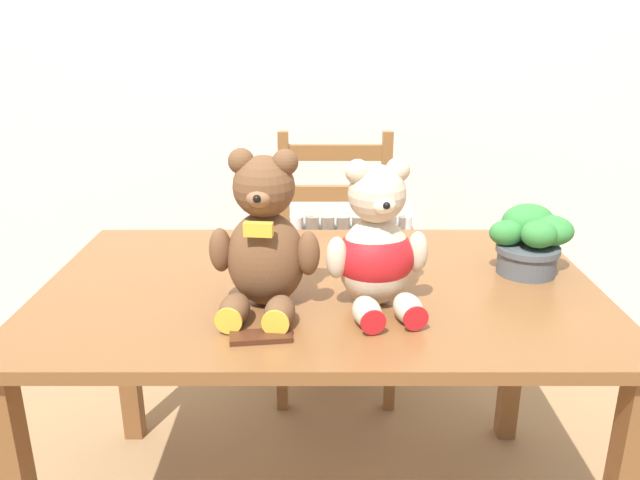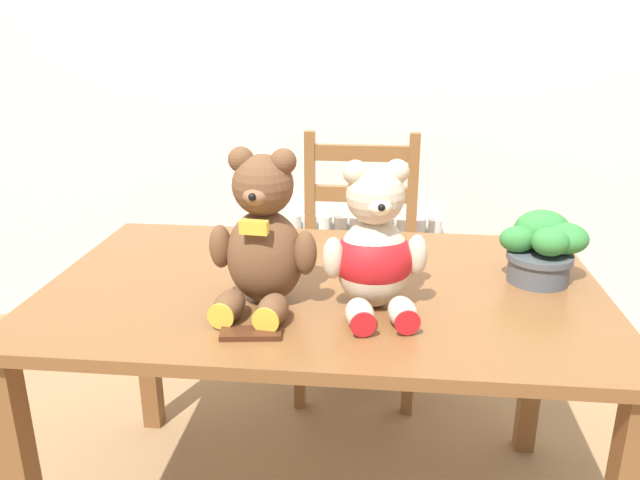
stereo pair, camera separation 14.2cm
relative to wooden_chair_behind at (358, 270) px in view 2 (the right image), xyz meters
name	(u,v)px [view 2 (the right image)]	position (x,y,z in m)	size (l,w,h in m)	color
wall_back	(352,40)	(-0.06, 0.42, 0.83)	(8.00, 0.04, 2.60)	silver
radiator	(363,285)	(0.01, 0.35, -0.21)	(0.67, 0.10, 0.57)	white
dining_table	(323,317)	(-0.06, -0.76, 0.17)	(1.39, 0.86, 0.74)	brown
wooden_chair_behind	(358,270)	(0.00, 0.00, 0.00)	(0.44, 0.38, 0.98)	brown
teddy_bear_left	(263,239)	(-0.18, -0.90, 0.43)	(0.26, 0.27, 0.37)	brown
teddy_bear_right	(374,251)	(0.07, -0.89, 0.41)	(0.24, 0.27, 0.35)	beige
potted_plant	(544,246)	(0.49, -0.69, 0.36)	(0.22, 0.18, 0.18)	#4C5156
chocolate_bar	(251,333)	(-0.18, -1.06, 0.28)	(0.13, 0.05, 0.01)	#472314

